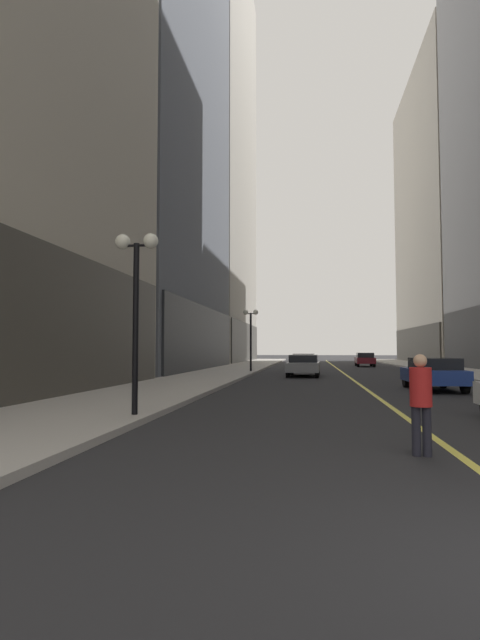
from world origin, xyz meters
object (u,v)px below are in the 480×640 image
at_px(car_grey, 304,364).
at_px(street_lamp_left_far, 251,326).
at_px(street_lamp_left_near, 136,283).
at_px(car_silver, 304,362).
at_px(pedestrian_in_red_jacket, 421,397).
at_px(car_blue, 433,373).
at_px(car_maroon, 365,359).

relative_size(car_grey, street_lamp_left_far, 1.10).
height_order(street_lamp_left_near, street_lamp_left_far, same).
distance_m(car_grey, street_lamp_left_far, 5.60).
relative_size(car_silver, pedestrian_in_red_jacket, 2.80).
distance_m(car_grey, street_lamp_left_near, 20.42).
distance_m(car_blue, street_lamp_left_far, 16.34).
xyz_separation_m(car_grey, car_maroon, (5.60, 18.00, -0.01)).
bearing_deg(car_silver, street_lamp_left_far, -133.19).
height_order(car_maroon, street_lamp_left_near, street_lamp_left_near).
xyz_separation_m(car_blue, pedestrian_in_red_jacket, (-3.23, -12.99, 0.21)).
distance_m(car_silver, pedestrian_in_red_jacket, 30.30).
height_order(car_grey, street_lamp_left_near, street_lamp_left_near).
relative_size(car_blue, street_lamp_left_near, 0.95).
bearing_deg(car_blue, car_grey, 118.10).
bearing_deg(car_silver, pedestrian_in_red_jacket, -85.85).
relative_size(car_grey, car_maroon, 1.17).
relative_size(car_grey, car_silver, 1.08).
bearing_deg(car_maroon, car_silver, -117.74).
xyz_separation_m(car_silver, street_lamp_left_near, (-3.62, -27.14, 2.54)).
bearing_deg(car_maroon, street_lamp_left_near, -103.77).
bearing_deg(street_lamp_left_far, pedestrian_in_red_jacket, -77.56).
bearing_deg(street_lamp_left_near, car_silver, 82.40).
relative_size(car_maroon, street_lamp_left_near, 0.94).
relative_size(car_maroon, street_lamp_left_far, 0.94).
bearing_deg(car_silver, car_maroon, 62.26).
bearing_deg(car_silver, car_blue, -72.53).
xyz_separation_m(car_grey, street_lamp_left_near, (-3.69, -19.92, 2.53)).
xyz_separation_m(pedestrian_in_red_jacket, street_lamp_left_far, (-5.81, 26.37, 2.33)).
bearing_deg(street_lamp_left_far, car_maroon, 57.60).
distance_m(pedestrian_in_red_jacket, street_lamp_left_far, 27.10).
xyz_separation_m(car_maroon, street_lamp_left_far, (-9.29, -14.64, 2.54)).
bearing_deg(car_maroon, car_grey, -107.28).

